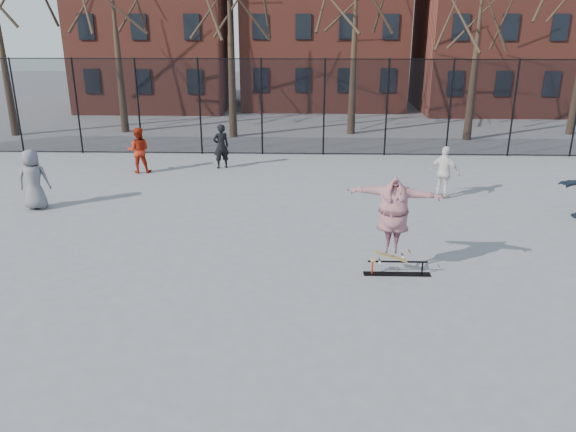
{
  "coord_description": "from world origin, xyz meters",
  "views": [
    {
      "loc": [
        0.44,
        -10.5,
        5.64
      ],
      "look_at": [
        0.06,
        1.5,
        1.33
      ],
      "focal_mm": 35.0,
      "sensor_mm": 36.0,
      "label": 1
    }
  ],
  "objects_px": {
    "skater": "(393,221)",
    "bystander_white": "(444,172)",
    "skate_rail": "(397,269)",
    "skateboard": "(391,259)",
    "bystander_red": "(139,150)",
    "bystander_black": "(221,146)",
    "bystander_grey": "(33,179)"
  },
  "relations": [
    {
      "from": "skateboard",
      "to": "bystander_white",
      "type": "distance_m",
      "value": 6.37
    },
    {
      "from": "bystander_black",
      "to": "bystander_white",
      "type": "relative_size",
      "value": 1.01
    },
    {
      "from": "skateboard",
      "to": "bystander_grey",
      "type": "bearing_deg",
      "value": 157.0
    },
    {
      "from": "skater",
      "to": "skate_rail",
      "type": "bearing_deg",
      "value": 13.19
    },
    {
      "from": "bystander_white",
      "to": "skate_rail",
      "type": "bearing_deg",
      "value": 102.73
    },
    {
      "from": "bystander_grey",
      "to": "bystander_red",
      "type": "bearing_deg",
      "value": -122.36
    },
    {
      "from": "skateboard",
      "to": "bystander_black",
      "type": "bearing_deg",
      "value": 119.12
    },
    {
      "from": "skater",
      "to": "bystander_red",
      "type": "bearing_deg",
      "value": 146.79
    },
    {
      "from": "skateboard",
      "to": "bystander_white",
      "type": "relative_size",
      "value": 0.48
    },
    {
      "from": "skater",
      "to": "bystander_grey",
      "type": "distance_m",
      "value": 11.11
    },
    {
      "from": "skate_rail",
      "to": "bystander_black",
      "type": "bearing_deg",
      "value": 119.89
    },
    {
      "from": "skate_rail",
      "to": "skateboard",
      "type": "bearing_deg",
      "value": 180.0
    },
    {
      "from": "skate_rail",
      "to": "skateboard",
      "type": "relative_size",
      "value": 1.87
    },
    {
      "from": "skate_rail",
      "to": "skater",
      "type": "xyz_separation_m",
      "value": [
        -0.17,
        0.0,
        1.19
      ]
    },
    {
      "from": "skater",
      "to": "bystander_white",
      "type": "bearing_deg",
      "value": 79.87
    },
    {
      "from": "bystander_grey",
      "to": "bystander_black",
      "type": "bearing_deg",
      "value": -142.23
    },
    {
      "from": "skater",
      "to": "bystander_grey",
      "type": "bearing_deg",
      "value": 170.19
    },
    {
      "from": "skateboard",
      "to": "bystander_black",
      "type": "height_order",
      "value": "bystander_black"
    },
    {
      "from": "bystander_red",
      "to": "bystander_black",
      "type": "bearing_deg",
      "value": -173.51
    },
    {
      "from": "skate_rail",
      "to": "skateboard",
      "type": "height_order",
      "value": "skateboard"
    },
    {
      "from": "bystander_grey",
      "to": "bystander_red",
      "type": "relative_size",
      "value": 1.09
    },
    {
      "from": "bystander_grey",
      "to": "bystander_black",
      "type": "relative_size",
      "value": 1.09
    },
    {
      "from": "bystander_black",
      "to": "bystander_red",
      "type": "xyz_separation_m",
      "value": [
        -3.0,
        -0.74,
        -0.0
      ]
    },
    {
      "from": "bystander_white",
      "to": "bystander_red",
      "type": "bearing_deg",
      "value": 20.01
    },
    {
      "from": "skate_rail",
      "to": "bystander_black",
      "type": "height_order",
      "value": "bystander_black"
    },
    {
      "from": "skate_rail",
      "to": "bystander_grey",
      "type": "bearing_deg",
      "value": 157.33
    },
    {
      "from": "skater",
      "to": "bystander_red",
      "type": "relative_size",
      "value": 1.27
    },
    {
      "from": "skateboard",
      "to": "skater",
      "type": "xyz_separation_m",
      "value": [
        0.0,
        0.0,
        0.93
      ]
    },
    {
      "from": "bystander_grey",
      "to": "bystander_white",
      "type": "relative_size",
      "value": 1.1
    },
    {
      "from": "skateboard",
      "to": "bystander_black",
      "type": "distance_m",
      "value": 10.76
    },
    {
      "from": "bystander_red",
      "to": "skate_rail",
      "type": "bearing_deg",
      "value": 126.74
    },
    {
      "from": "bystander_black",
      "to": "skateboard",
      "type": "bearing_deg",
      "value": 95.28
    }
  ]
}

